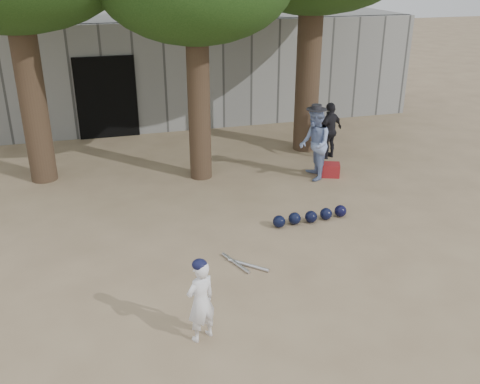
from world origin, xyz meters
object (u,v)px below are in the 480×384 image
object	(u,v)px
spectator_dark	(330,130)
red_bag	(330,170)
boy_player	(201,301)
spectator_blue	(315,144)

from	to	relation	value
spectator_dark	red_bag	world-z (taller)	spectator_dark
boy_player	red_bag	xyz separation A→B (m)	(4.00, 4.77, -0.42)
boy_player	spectator_blue	world-z (taller)	spectator_blue
boy_player	spectator_dark	distance (m)	7.43
spectator_blue	spectator_dark	size ratio (longest dim) A/B	1.16
boy_player	red_bag	size ratio (longest dim) A/B	2.70
spectator_blue	red_bag	size ratio (longest dim) A/B	3.85
spectator_blue	spectator_dark	xyz separation A→B (m)	(0.92, 1.19, -0.11)
boy_player	spectator_dark	world-z (taller)	spectator_dark
boy_player	spectator_blue	xyz separation A→B (m)	(3.57, 4.74, 0.24)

